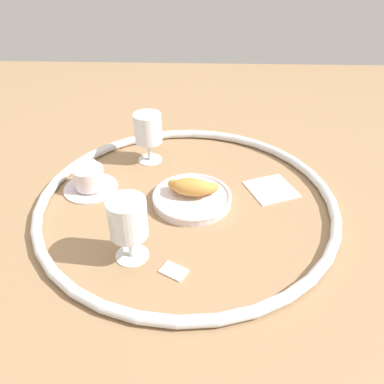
# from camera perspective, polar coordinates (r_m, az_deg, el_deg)

# --- Properties ---
(ground_plane) EXTENTS (2.20, 2.20, 0.00)m
(ground_plane) POSITION_cam_1_polar(r_m,az_deg,el_deg) (0.93, -0.76, -1.70)
(ground_plane) COLOR #997551
(table_chrome_rim) EXTENTS (0.71, 0.71, 0.02)m
(table_chrome_rim) POSITION_cam_1_polar(r_m,az_deg,el_deg) (0.92, -0.76, -1.10)
(table_chrome_rim) COLOR silver
(table_chrome_rim) RESTS_ON ground_plane
(pastry_plate) EXTENTS (0.19, 0.19, 0.02)m
(pastry_plate) POSITION_cam_1_polar(r_m,az_deg,el_deg) (0.93, 0.00, -0.88)
(pastry_plate) COLOR silver
(pastry_plate) RESTS_ON ground_plane
(croissant_large) EXTENTS (0.14, 0.07, 0.04)m
(croissant_large) POSITION_cam_1_polar(r_m,az_deg,el_deg) (0.91, 0.03, 0.75)
(croissant_large) COLOR #CC893D
(croissant_large) RESTS_ON pastry_plate
(coffee_cup_near) EXTENTS (0.14, 0.14, 0.06)m
(coffee_cup_near) POSITION_cam_1_polar(r_m,az_deg,el_deg) (1.00, -14.91, 1.74)
(coffee_cup_near) COLOR silver
(coffee_cup_near) RESTS_ON ground_plane
(juice_glass_left) EXTENTS (0.08, 0.08, 0.14)m
(juice_glass_left) POSITION_cam_1_polar(r_m,az_deg,el_deg) (1.06, -6.52, 8.99)
(juice_glass_left) COLOR white
(juice_glass_left) RESTS_ON ground_plane
(juice_glass_right) EXTENTS (0.08, 0.08, 0.14)m
(juice_glass_right) POSITION_cam_1_polar(r_m,az_deg,el_deg) (0.74, -9.47, -4.15)
(juice_glass_right) COLOR white
(juice_glass_right) RESTS_ON ground_plane
(sugar_packet) EXTENTS (0.06, 0.05, 0.01)m
(sugar_packet) POSITION_cam_1_polar(r_m,az_deg,el_deg) (0.77, -2.73, -11.52)
(sugar_packet) COLOR white
(sugar_packet) RESTS_ON ground_plane
(folded_napkin) EXTENTS (0.14, 0.14, 0.01)m
(folded_napkin) POSITION_cam_1_polar(r_m,az_deg,el_deg) (1.00, 11.67, 0.47)
(folded_napkin) COLOR silver
(folded_napkin) RESTS_ON ground_plane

